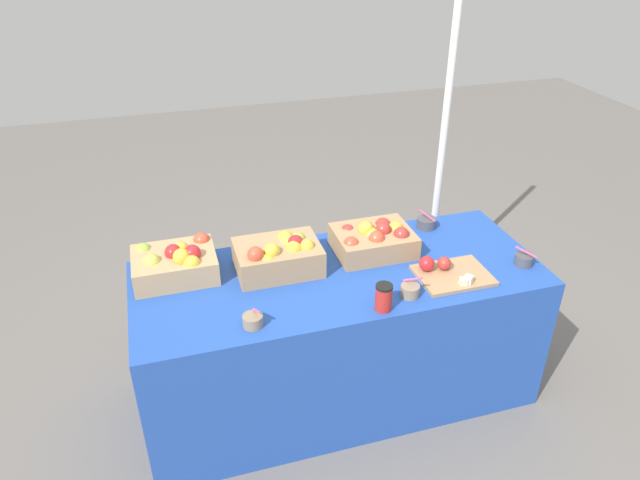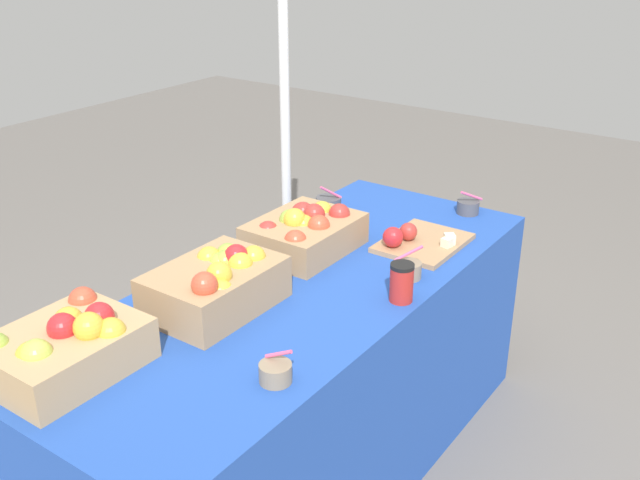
{
  "view_description": "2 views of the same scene",
  "coord_description": "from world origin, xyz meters",
  "px_view_note": "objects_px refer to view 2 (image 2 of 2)",
  "views": [
    {
      "loc": [
        -0.74,
        -2.17,
        2.25
      ],
      "look_at": [
        -0.1,
        -0.02,
        0.94
      ],
      "focal_mm": 33.15,
      "sensor_mm": 36.0,
      "label": 1
    },
    {
      "loc": [
        -1.65,
        -1.25,
        1.81
      ],
      "look_at": [
        0.19,
        0.05,
        0.81
      ],
      "focal_mm": 41.23,
      "sensor_mm": 36.0,
      "label": 2
    }
  ],
  "objects_px": {
    "sample_bowl_mid": "(276,372)",
    "coffee_cup": "(402,282)",
    "cutting_board_front": "(417,241)",
    "sample_bowl_near": "(409,270)",
    "apple_crate_middle": "(218,283)",
    "tent_pole": "(285,117)",
    "sample_bowl_extra": "(468,207)",
    "apple_crate_right": "(305,231)",
    "sample_bowl_far": "(329,203)",
    "apple_crate_left": "(66,346)"
  },
  "relations": [
    {
      "from": "apple_crate_middle",
      "to": "sample_bowl_far",
      "type": "distance_m",
      "value": 0.85
    },
    {
      "from": "sample_bowl_mid",
      "to": "apple_crate_left",
      "type": "bearing_deg",
      "value": 120.05
    },
    {
      "from": "apple_crate_left",
      "to": "cutting_board_front",
      "type": "relative_size",
      "value": 1.13
    },
    {
      "from": "apple_crate_left",
      "to": "sample_bowl_mid",
      "type": "relative_size",
      "value": 3.98
    },
    {
      "from": "apple_crate_right",
      "to": "tent_pole",
      "type": "distance_m",
      "value": 0.88
    },
    {
      "from": "apple_crate_left",
      "to": "sample_bowl_far",
      "type": "bearing_deg",
      "value": 3.99
    },
    {
      "from": "sample_bowl_extra",
      "to": "tent_pole",
      "type": "bearing_deg",
      "value": 89.84
    },
    {
      "from": "apple_crate_left",
      "to": "coffee_cup",
      "type": "relative_size",
      "value": 3.05
    },
    {
      "from": "apple_crate_middle",
      "to": "sample_bowl_near",
      "type": "distance_m",
      "value": 0.62
    },
    {
      "from": "apple_crate_middle",
      "to": "sample_bowl_far",
      "type": "xyz_separation_m",
      "value": [
        0.83,
        0.18,
        -0.05
      ]
    },
    {
      "from": "cutting_board_front",
      "to": "tent_pole",
      "type": "relative_size",
      "value": 0.17
    },
    {
      "from": "sample_bowl_near",
      "to": "tent_pole",
      "type": "distance_m",
      "value": 1.18
    },
    {
      "from": "apple_crate_left",
      "to": "tent_pole",
      "type": "height_order",
      "value": "tent_pole"
    },
    {
      "from": "apple_crate_right",
      "to": "apple_crate_middle",
      "type": "bearing_deg",
      "value": -175.82
    },
    {
      "from": "sample_bowl_mid",
      "to": "sample_bowl_far",
      "type": "xyz_separation_m",
      "value": [
        1.03,
        0.55,
        0.0
      ]
    },
    {
      "from": "apple_crate_middle",
      "to": "coffee_cup",
      "type": "bearing_deg",
      "value": -50.63
    },
    {
      "from": "cutting_board_front",
      "to": "sample_bowl_mid",
      "type": "distance_m",
      "value": 0.93
    },
    {
      "from": "apple_crate_middle",
      "to": "apple_crate_right",
      "type": "xyz_separation_m",
      "value": [
        0.48,
        0.03,
        -0.01
      ]
    },
    {
      "from": "sample_bowl_far",
      "to": "coffee_cup",
      "type": "bearing_deg",
      "value": -128.96
    },
    {
      "from": "cutting_board_front",
      "to": "sample_bowl_far",
      "type": "distance_m",
      "value": 0.46
    },
    {
      "from": "apple_crate_middle",
      "to": "cutting_board_front",
      "type": "xyz_separation_m",
      "value": [
        0.73,
        -0.27,
        -0.06
      ]
    },
    {
      "from": "apple_crate_middle",
      "to": "coffee_cup",
      "type": "height_order",
      "value": "apple_crate_middle"
    },
    {
      "from": "apple_crate_middle",
      "to": "sample_bowl_near",
      "type": "xyz_separation_m",
      "value": [
        0.5,
        -0.37,
        -0.05
      ]
    },
    {
      "from": "apple_crate_right",
      "to": "tent_pole",
      "type": "relative_size",
      "value": 0.19
    },
    {
      "from": "sample_bowl_mid",
      "to": "coffee_cup",
      "type": "bearing_deg",
      "value": -4.99
    },
    {
      "from": "apple_crate_middle",
      "to": "cutting_board_front",
      "type": "bearing_deg",
      "value": -20.65
    },
    {
      "from": "cutting_board_front",
      "to": "tent_pole",
      "type": "xyz_separation_m",
      "value": [
        0.39,
        0.89,
        0.23
      ]
    },
    {
      "from": "coffee_cup",
      "to": "cutting_board_front",
      "type": "bearing_deg",
      "value": 21.4
    },
    {
      "from": "cutting_board_front",
      "to": "tent_pole",
      "type": "height_order",
      "value": "tent_pole"
    },
    {
      "from": "apple_crate_left",
      "to": "cutting_board_front",
      "type": "bearing_deg",
      "value": -16.81
    },
    {
      "from": "apple_crate_middle",
      "to": "sample_bowl_far",
      "type": "height_order",
      "value": "apple_crate_middle"
    },
    {
      "from": "sample_bowl_mid",
      "to": "coffee_cup",
      "type": "distance_m",
      "value": 0.55
    },
    {
      "from": "apple_crate_right",
      "to": "sample_bowl_far",
      "type": "relative_size",
      "value": 3.3
    },
    {
      "from": "cutting_board_front",
      "to": "coffee_cup",
      "type": "xyz_separation_m",
      "value": [
        -0.38,
        -0.15,
        0.04
      ]
    },
    {
      "from": "apple_crate_right",
      "to": "sample_bowl_mid",
      "type": "xyz_separation_m",
      "value": [
        -0.68,
        -0.41,
        -0.04
      ]
    },
    {
      "from": "sample_bowl_near",
      "to": "cutting_board_front",
      "type": "bearing_deg",
      "value": 21.74
    },
    {
      "from": "sample_bowl_mid",
      "to": "sample_bowl_extra",
      "type": "bearing_deg",
      "value": 3.87
    },
    {
      "from": "apple_crate_left",
      "to": "coffee_cup",
      "type": "xyz_separation_m",
      "value": [
        0.82,
        -0.51,
        -0.01
      ]
    },
    {
      "from": "sample_bowl_near",
      "to": "sample_bowl_far",
      "type": "bearing_deg",
      "value": 58.19
    },
    {
      "from": "sample_bowl_near",
      "to": "sample_bowl_mid",
      "type": "relative_size",
      "value": 1.15
    },
    {
      "from": "sample_bowl_extra",
      "to": "coffee_cup",
      "type": "relative_size",
      "value": 0.86
    },
    {
      "from": "sample_bowl_extra",
      "to": "cutting_board_front",
      "type": "bearing_deg",
      "value": 178.25
    },
    {
      "from": "cutting_board_front",
      "to": "sample_bowl_near",
      "type": "relative_size",
      "value": 3.05
    },
    {
      "from": "cutting_board_front",
      "to": "sample_bowl_extra",
      "type": "xyz_separation_m",
      "value": [
        0.39,
        -0.01,
        0.01
      ]
    },
    {
      "from": "sample_bowl_far",
      "to": "apple_crate_right",
      "type": "bearing_deg",
      "value": -158.0
    },
    {
      "from": "apple_crate_middle",
      "to": "apple_crate_right",
      "type": "height_order",
      "value": "apple_crate_middle"
    },
    {
      "from": "cutting_board_front",
      "to": "sample_bowl_near",
      "type": "height_order",
      "value": "sample_bowl_near"
    },
    {
      "from": "apple_crate_middle",
      "to": "sample_bowl_far",
      "type": "bearing_deg",
      "value": 12.07
    },
    {
      "from": "apple_crate_right",
      "to": "cutting_board_front",
      "type": "xyz_separation_m",
      "value": [
        0.25,
        -0.31,
        -0.05
      ]
    },
    {
      "from": "apple_crate_left",
      "to": "sample_bowl_extra",
      "type": "xyz_separation_m",
      "value": [
        1.59,
        -0.37,
        -0.05
      ]
    }
  ]
}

